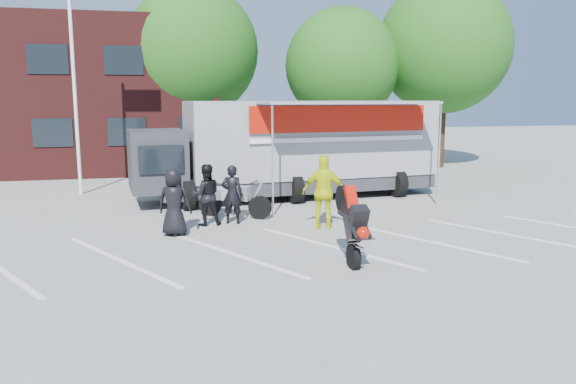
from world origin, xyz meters
name	(u,v)px	position (x,y,z in m)	size (l,w,h in m)	color
ground	(338,259)	(0.00, 0.00, 0.00)	(100.00, 100.00, 0.00)	#999994
parking_bay_lines	(325,247)	(0.00, 1.00, 0.01)	(18.00, 5.00, 0.01)	white
office_building	(21,96)	(-10.00, 18.00, 3.50)	(18.00, 8.00, 7.00)	#451716
flagpole	(80,51)	(-6.24, 10.00, 5.05)	(1.61, 0.12, 8.00)	white
tree_left	(193,52)	(-2.00, 16.00, 5.57)	(6.12, 6.12, 8.64)	#382314
tree_mid	(342,66)	(5.00, 15.00, 4.94)	(5.44, 5.44, 7.68)	#382314
tree_right	(444,47)	(10.00, 14.50, 5.88)	(6.46, 6.46, 9.12)	#382314
transporter_truck	(299,197)	(1.01, 7.61, 0.00)	(10.48, 5.05, 3.34)	gray
parked_motorcycle	(235,217)	(-1.61, 4.80, 0.00)	(0.76, 2.27, 1.19)	silver
stunt_bike_rider	(344,261)	(0.08, -0.13, 0.00)	(0.73, 1.54, 1.82)	black
spectator_leather_a	(174,202)	(-3.37, 2.97, 0.86)	(0.84, 0.55, 1.72)	black
spectator_leather_b	(232,194)	(-1.77, 4.02, 0.82)	(0.59, 0.39, 1.63)	black
spectator_leather_c	(206,195)	(-2.49, 3.97, 0.84)	(0.82, 0.64, 1.68)	black
spectator_hivis	(324,192)	(0.52, 2.86, 0.98)	(1.15, 0.48, 1.97)	#D6DE0B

